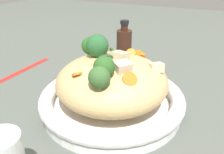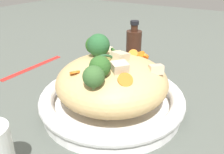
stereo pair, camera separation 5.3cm
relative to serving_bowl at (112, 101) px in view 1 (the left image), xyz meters
name	(u,v)px [view 1 (the left image)]	position (x,y,z in m)	size (l,w,h in m)	color
ground_plane	(112,110)	(0.00, 0.00, -0.03)	(3.00, 3.00, 0.00)	#525951
serving_bowl	(112,101)	(0.00, 0.00, 0.00)	(0.32, 0.32, 0.05)	white
noodle_heap	(112,81)	(0.00, 0.00, 0.05)	(0.25, 0.25, 0.11)	tan
broccoli_florets	(97,55)	(-0.03, -0.02, 0.11)	(0.15, 0.19, 0.08)	#A1B66D
carrot_coins	(128,62)	(0.03, 0.02, 0.09)	(0.13, 0.19, 0.03)	orange
zucchini_slices	(111,57)	(0.00, 0.00, 0.10)	(0.06, 0.09, 0.03)	beige
chicken_chunks	(125,61)	(0.03, 0.01, 0.10)	(0.18, 0.14, 0.04)	beige
soy_sauce_bottle	(124,46)	(-0.09, 0.27, 0.04)	(0.05, 0.05, 0.15)	#381E14
chopsticks_pair	(22,70)	(-0.35, 0.08, -0.02)	(0.02, 0.24, 0.01)	red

